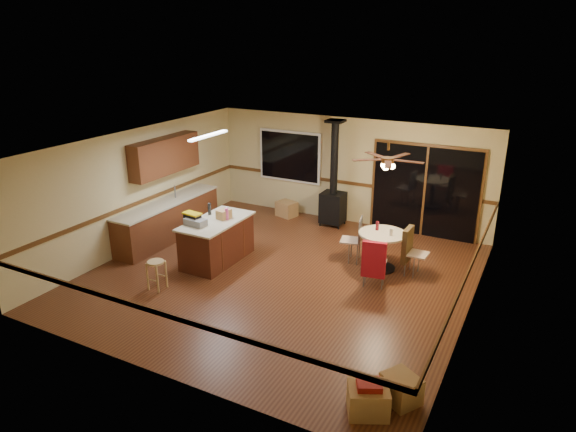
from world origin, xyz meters
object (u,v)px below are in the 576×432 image
Objects in this scene: box_corner_a at (368,400)px; box_corner_b at (401,389)px; box_under_window at (287,209)px; kitchen_island at (217,241)px; toolbox_black at (192,219)px; bar_stool at (157,275)px; chair_left at (356,235)px; wood_stove at (333,197)px; blue_bucket at (210,268)px; toolbox_grey at (195,222)px; dining_table at (382,244)px; chair_near at (374,259)px; chair_right at (409,245)px.

box_corner_a reaches higher than box_corner_b.
box_corner_a is (4.30, -5.98, -0.00)m from box_under_window.
toolbox_black reaches higher than kitchen_island.
box_under_window is (0.28, 4.64, -0.09)m from bar_stool.
wood_stove is at bearing 125.77° from chair_left.
blue_bucket is at bearing -86.69° from box_under_window.
bar_stool is at bearing -116.80° from blue_bucket.
toolbox_grey reaches higher than box_corner_b.
chair_near reaches higher than dining_table.
chair_near reaches higher than blue_bucket.
kitchen_island reaches higher than box_under_window.
toolbox_grey is at bearing 156.88° from box_corner_b.
kitchen_island is at bearing 146.20° from box_corner_a.
chair_left is at bearing 118.51° from box_corner_b.
toolbox_grey is 3.73m from dining_table.
chair_right reaches higher than dining_table.
box_corner_b is (0.30, 0.41, -0.01)m from box_corner_a.
toolbox_black reaches higher than bar_stool.
wood_stove is 2.61m from dining_table.
dining_table is 1.35× the size of chair_right.
chair_near is at bearing 16.28° from blue_bucket.
toolbox_grey is 0.14m from toolbox_black.
box_corner_a is (4.30, -2.88, -0.26)m from kitchen_island.
toolbox_black is at bearing -95.18° from box_under_window.
box_under_window is at bearing 139.72° from chair_near.
chair_left is at bearing 32.51° from toolbox_grey.
chair_right is at bearing -3.35° from chair_left.
box_corner_a is (4.09, -2.31, 0.07)m from blue_bucket.
toolbox_black is 3.67m from chair_near.
chair_left reaches higher than dining_table.
toolbox_black is 1.22× the size of blue_bucket.
box_corner_a is at bearing -16.29° from bar_stool.
chair_near is (0.73, -1.00, 0.01)m from chair_left.
chair_left reaches higher than blue_bucket.
toolbox_black is (-0.32, -0.35, 0.54)m from kitchen_island.
wood_stove is 5.22× the size of box_under_window.
toolbox_black is (-1.62, -3.40, 0.27)m from wood_stove.
bar_stool reaches higher than blue_bucket.
toolbox_grey reaches higher than box_corner_a.
blue_bucket is (0.40, -0.15, -0.85)m from toolbox_grey.
box_corner_b is (4.61, -5.56, -0.01)m from box_under_window.
dining_table is 3.97m from box_corner_b.
chair_right is at bearing 23.56° from toolbox_grey.
toolbox_black is 0.66× the size of chair_left.
box_under_window reaches higher than blue_bucket.
chair_right reaches higher than box_under_window.
dining_table is (3.14, 1.20, 0.08)m from kitchen_island.
box_under_window is (-3.66, 1.84, -0.40)m from chair_right.
dining_table is (3.46, 1.55, -0.46)m from toolbox_black.
bar_stool is 4.03m from chair_left.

